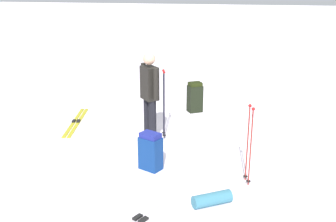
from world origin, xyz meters
name	(u,v)px	position (x,y,z in m)	size (l,w,h in m)	color
ground_plane	(168,147)	(0.00, 0.00, 0.00)	(80.00, 80.00, 0.00)	white
skier_standing	(150,94)	(-0.17, -0.37, 0.95)	(0.46, 0.40, 1.70)	black
ski_pair_near	(76,122)	(-0.95, -2.17, 0.01)	(1.80, 0.48, 0.05)	gold
ski_pair_far	(140,220)	(2.38, 0.09, 0.01)	(1.72, 1.01, 0.05)	silver
backpack_large_dark	(151,152)	(0.90, -0.11, 0.30)	(0.35, 0.41, 0.62)	navy
backpack_bright	(195,97)	(-2.16, 0.22, 0.34)	(0.37, 0.39, 0.69)	black
ski_poles_planted_near	(164,101)	(-0.49, -0.17, 0.73)	(0.21, 0.11, 1.32)	black
ski_poles_planted_far	(249,141)	(1.08, 1.42, 0.68)	(0.22, 0.11, 1.22)	maroon
sleeping_mat_rolled	(212,199)	(1.82, 0.95, 0.09)	(0.18, 0.18, 0.55)	teal
thermos_bottle	(255,113)	(-1.88, 1.56, 0.13)	(0.07, 0.07, 0.26)	#B9B2C8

